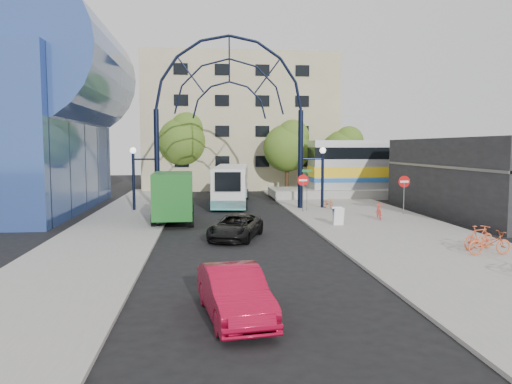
{
  "coord_description": "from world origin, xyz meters",
  "views": [
    {
      "loc": [
        -1.69,
        -20.77,
        4.43
      ],
      "look_at": [
        1.03,
        6.0,
        2.0
      ],
      "focal_mm": 35.0,
      "sensor_mm": 36.0,
      "label": 1
    }
  ],
  "objects": [
    {
      "name": "red_sedan",
      "position": [
        -0.97,
        -8.16,
        0.67
      ],
      "size": [
        2.01,
        4.21,
        1.33
      ],
      "primitive_type": "imported",
      "rotation": [
        0.0,
        0.0,
        0.15
      ],
      "color": "maroon",
      "rests_on": "ground"
    },
    {
      "name": "black_suv",
      "position": [
        -0.27,
        3.0,
        0.59
      ],
      "size": [
        3.23,
        4.67,
        1.19
      ],
      "primitive_type": "imported",
      "rotation": [
        0.0,
        0.0,
        -0.32
      ],
      "color": "black",
      "rests_on": "ground"
    },
    {
      "name": "bike_near_a",
      "position": [
        6.88,
        13.31,
        0.52
      ],
      "size": [
        0.89,
        1.59,
        0.79
      ],
      "primitive_type": "imported",
      "rotation": [
        0.0,
        0.0,
        0.25
      ],
      "color": "orange",
      "rests_on": "sidewalk_east"
    },
    {
      "name": "transit_hall",
      "position": [
        -15.3,
        15.0,
        6.7
      ],
      "size": [
        16.5,
        18.0,
        14.5
      ],
      "color": "#304C95",
      "rests_on": "ground"
    },
    {
      "name": "street_name_sign",
      "position": [
        5.2,
        12.6,
        2.13
      ],
      "size": [
        0.7,
        0.7,
        2.8
      ],
      "color": "slate",
      "rests_on": "sidewalk_east"
    },
    {
      "name": "tree_north_c",
      "position": [
        12.12,
        27.93,
        4.28
      ],
      "size": [
        4.16,
        4.16,
        6.5
      ],
      "color": "#382314",
      "rests_on": "ground"
    },
    {
      "name": "gateway_arch",
      "position": [
        0.0,
        14.0,
        8.56
      ],
      "size": [
        13.64,
        0.44,
        12.1
      ],
      "color": "black",
      "rests_on": "ground"
    },
    {
      "name": "apartment_block",
      "position": [
        2.0,
        34.97,
        7.0
      ],
      "size": [
        20.0,
        12.1,
        14.0
      ],
      "color": "tan",
      "rests_on": "ground"
    },
    {
      "name": "train_car",
      "position": [
        20.0,
        22.0,
        2.9
      ],
      "size": [
        25.1,
        3.05,
        4.2
      ],
      "color": "#B7B7BC",
      "rests_on": "train_platform"
    },
    {
      "name": "tree_north_a",
      "position": [
        6.12,
        25.93,
        4.61
      ],
      "size": [
        4.48,
        4.48,
        7.0
      ],
      "color": "#382314",
      "rests_on": "ground"
    },
    {
      "name": "commercial_block_east",
      "position": [
        16.0,
        10.0,
        2.5
      ],
      "size": [
        6.0,
        16.0,
        5.0
      ],
      "primitive_type": "cube",
      "color": "black",
      "rests_on": "ground"
    },
    {
      "name": "stop_sign",
      "position": [
        4.8,
        12.0,
        1.99
      ],
      "size": [
        0.8,
        0.07,
        2.5
      ],
      "color": "slate",
      "rests_on": "sidewalk_east"
    },
    {
      "name": "city_bus",
      "position": [
        0.31,
        17.91,
        1.54
      ],
      "size": [
        3.39,
        10.92,
        2.95
      ],
      "rotation": [
        0.0,
        0.0,
        -0.1
      ],
      "color": "silver",
      "rests_on": "ground"
    },
    {
      "name": "sidewalk_east",
      "position": [
        8.0,
        4.0,
        0.06
      ],
      "size": [
        8.0,
        56.0,
        0.12
      ],
      "primitive_type": "cube",
      "color": "gray",
      "rests_on": "ground"
    },
    {
      "name": "green_truck",
      "position": [
        -3.55,
        8.61,
        1.49
      ],
      "size": [
        2.4,
        5.95,
        2.98
      ],
      "rotation": [
        0.0,
        0.0,
        0.02
      ],
      "color": "black",
      "rests_on": "ground"
    },
    {
      "name": "sandwich_board",
      "position": [
        5.6,
        5.98,
        0.74
      ],
      "size": [
        0.55,
        0.61,
        0.99
      ],
      "color": "white",
      "rests_on": "sidewalk_east"
    },
    {
      "name": "bike_far_a",
      "position": [
        9.62,
        -2.1,
        0.6
      ],
      "size": [
        1.83,
        0.69,
        0.95
      ],
      "primitive_type": "imported",
      "rotation": [
        0.0,
        0.0,
        1.6
      ],
      "color": "#D15329",
      "rests_on": "sidewalk_east"
    },
    {
      "name": "bike_far_b",
      "position": [
        9.76,
        -1.07,
        0.64
      ],
      "size": [
        1.78,
        1.05,
        1.03
      ],
      "primitive_type": "imported",
      "rotation": [
        0.0,
        0.0,
        1.93
      ],
      "color": "#CD4D29",
      "rests_on": "sidewalk_east"
    },
    {
      "name": "plaza_west",
      "position": [
        -6.5,
        6.0,
        0.06
      ],
      "size": [
        5.0,
        50.0,
        0.12
      ],
      "primitive_type": "cube",
      "color": "gray",
      "rests_on": "ground"
    },
    {
      "name": "ground",
      "position": [
        0.0,
        0.0,
        0.0
      ],
      "size": [
        120.0,
        120.0,
        0.0
      ],
      "primitive_type": "plane",
      "color": "black",
      "rests_on": "ground"
    },
    {
      "name": "do_not_enter_sign",
      "position": [
        11.0,
        10.0,
        1.98
      ],
      "size": [
        0.76,
        0.07,
        2.48
      ],
      "color": "slate",
      "rests_on": "sidewalk_east"
    },
    {
      "name": "bike_near_b",
      "position": [
        8.65,
        8.0,
        0.61
      ],
      "size": [
        0.77,
        1.7,
        0.98
      ],
      "primitive_type": "imported",
      "rotation": [
        0.0,
        0.0,
        -0.19
      ],
      "color": "#EC402F",
      "rests_on": "sidewalk_east"
    },
    {
      "name": "train_platform",
      "position": [
        20.0,
        22.0,
        0.4
      ],
      "size": [
        32.0,
        5.0,
        0.8
      ],
      "primitive_type": "cube",
      "color": "gray",
      "rests_on": "ground"
    },
    {
      "name": "tree_north_b",
      "position": [
        -3.88,
        29.93,
        5.27
      ],
      "size": [
        5.12,
        5.12,
        8.0
      ],
      "color": "#382314",
      "rests_on": "ground"
    }
  ]
}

